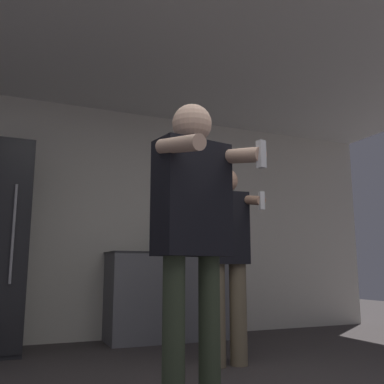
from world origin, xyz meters
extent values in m
cube|color=beige|center=(0.00, 3.17, 1.27)|extent=(7.00, 0.06, 2.55)
cube|color=silver|center=(0.00, 1.57, 2.57)|extent=(7.00, 3.66, 0.05)
cylinder|color=#99999E|center=(-0.98, 2.42, 1.05)|extent=(0.02, 0.02, 0.86)
cube|color=slate|center=(0.61, 2.88, 0.46)|extent=(1.30, 0.51, 0.91)
cube|color=#38383A|center=(0.61, 2.88, 0.92)|extent=(1.33, 0.54, 0.01)
cylinder|color=maroon|center=(0.96, 2.83, 1.01)|extent=(0.07, 0.07, 0.17)
cylinder|color=maroon|center=(0.96, 2.83, 1.13)|extent=(0.03, 0.03, 0.08)
sphere|color=black|center=(0.96, 2.83, 1.17)|extent=(0.03, 0.03, 0.03)
cylinder|color=#563314|center=(1.11, 2.83, 1.02)|extent=(0.09, 0.09, 0.20)
cylinder|color=#563314|center=(1.11, 2.83, 1.16)|extent=(0.03, 0.03, 0.10)
sphere|color=maroon|center=(1.11, 2.83, 1.21)|extent=(0.04, 0.04, 0.04)
cylinder|color=black|center=(0.68, 2.83, 1.05)|extent=(0.08, 0.08, 0.26)
cylinder|color=black|center=(0.68, 2.83, 1.21)|extent=(0.03, 0.03, 0.06)
sphere|color=maroon|center=(0.68, 2.83, 1.23)|extent=(0.03, 0.03, 0.03)
cylinder|color=#194723|center=(0.55, 2.83, 1.04)|extent=(0.06, 0.06, 0.23)
cylinder|color=#194723|center=(0.55, 2.83, 1.19)|extent=(0.03, 0.03, 0.08)
sphere|color=silver|center=(0.55, 2.83, 1.23)|extent=(0.03, 0.03, 0.03)
cylinder|color=#38422D|center=(-0.22, 0.48, 0.41)|extent=(0.11, 0.11, 0.81)
cylinder|color=#38422D|center=(-0.01, 0.52, 0.41)|extent=(0.11, 0.11, 0.81)
cube|color=black|center=(-0.11, 0.50, 1.12)|extent=(0.43, 0.27, 0.61)
sphere|color=beige|center=(-0.11, 0.50, 1.53)|extent=(0.22, 0.22, 0.22)
cylinder|color=beige|center=(-0.26, 0.30, 1.34)|extent=(0.15, 0.36, 0.14)
cylinder|color=beige|center=(0.11, 0.37, 1.34)|extent=(0.15, 0.36, 0.14)
cube|color=white|center=(0.14, 0.21, 1.31)|extent=(0.04, 0.04, 0.14)
cylinder|color=#75664C|center=(0.55, 1.57, 0.39)|extent=(0.14, 0.14, 0.78)
cylinder|color=#75664C|center=(0.73, 1.55, 0.39)|extent=(0.14, 0.14, 0.78)
cube|color=black|center=(0.64, 1.56, 1.08)|extent=(0.35, 0.23, 0.59)
sphere|color=tan|center=(0.64, 1.56, 1.47)|extent=(0.21, 0.21, 0.21)
cylinder|color=tan|center=(0.46, 1.41, 1.29)|extent=(0.10, 0.35, 0.13)
cylinder|color=tan|center=(0.78, 1.38, 1.29)|extent=(0.10, 0.35, 0.13)
cube|color=white|center=(0.77, 1.22, 1.26)|extent=(0.04, 0.04, 0.14)
camera|label=1|loc=(-0.97, -1.57, 0.75)|focal=40.00mm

